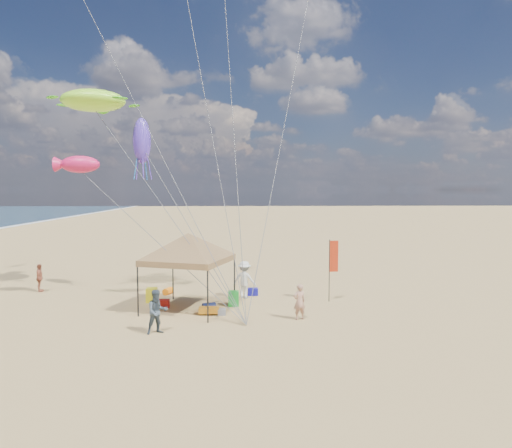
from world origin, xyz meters
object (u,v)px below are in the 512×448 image
(chair_green, at_px, (234,298))
(canopy_tent, at_px, (188,236))
(person_near_c, at_px, (244,280))
(cooler_blue, at_px, (253,292))
(person_near_a, at_px, (299,302))
(feather_flag, at_px, (333,260))
(chair_yellow, at_px, (152,295))
(beach_cart, at_px, (209,310))
(person_far_a, at_px, (40,278))
(person_near_b, at_px, (157,312))
(cooler_red, at_px, (164,304))

(chair_green, bearing_deg, canopy_tent, -161.61)
(person_near_c, bearing_deg, cooler_blue, -107.91)
(person_near_a, height_order, person_near_c, person_near_c)
(feather_flag, bearing_deg, chair_yellow, 178.46)
(beach_cart, relative_size, person_far_a, 0.59)
(feather_flag, bearing_deg, person_near_a, -123.51)
(person_near_b, bearing_deg, person_far_a, 108.36)
(person_near_c, bearing_deg, chair_green, 88.20)
(chair_green, distance_m, chair_yellow, 4.17)
(person_near_b, xyz_separation_m, person_far_a, (-7.69, 7.69, -0.10))
(cooler_red, xyz_separation_m, person_near_b, (0.39, -3.98, 0.67))
(cooler_red, bearing_deg, canopy_tent, -21.18)
(chair_yellow, xyz_separation_m, person_near_a, (6.90, -3.39, 0.42))
(feather_flag, height_order, beach_cart, feather_flag)
(person_near_c, bearing_deg, person_near_b, 76.78)
(feather_flag, distance_m, chair_green, 5.26)
(cooler_blue, distance_m, person_near_b, 7.49)
(cooler_blue, height_order, chair_yellow, chair_yellow)
(cooler_red, relative_size, person_far_a, 0.35)
(person_near_c, bearing_deg, canopy_tent, 58.33)
(feather_flag, bearing_deg, cooler_red, -173.96)
(cooler_blue, height_order, beach_cart, cooler_blue)
(cooler_red, distance_m, person_near_c, 4.31)
(chair_yellow, bearing_deg, person_far_a, 158.31)
(person_far_a, bearing_deg, chair_yellow, -130.03)
(chair_green, xyz_separation_m, person_near_a, (2.83, -2.49, 0.42))
(cooler_red, relative_size, beach_cart, 0.60)
(cooler_red, bearing_deg, chair_yellow, 124.28)
(beach_cart, distance_m, person_near_c, 3.54)
(chair_green, distance_m, person_near_c, 1.74)
(canopy_tent, distance_m, feather_flag, 7.25)
(beach_cart, xyz_separation_m, person_far_a, (-9.53, 5.02, 0.57))
(chair_green, relative_size, person_far_a, 0.46)
(cooler_red, xyz_separation_m, person_near_a, (6.14, -2.28, 0.58))
(feather_flag, distance_m, person_near_a, 4.00)
(cooler_red, bearing_deg, person_far_a, 153.03)
(canopy_tent, xyz_separation_m, cooler_red, (-1.24, 0.48, -3.25))
(beach_cart, relative_size, person_near_b, 0.52)
(person_near_b, bearing_deg, chair_green, 28.46)
(feather_flag, distance_m, person_far_a, 15.84)
(feather_flag, xyz_separation_m, beach_cart, (-6.00, -2.18, -1.87))
(person_near_a, xyz_separation_m, person_near_c, (-2.28, 4.02, 0.19))
(feather_flag, relative_size, beach_cart, 3.46)
(person_near_b, xyz_separation_m, person_near_c, (3.48, 5.72, 0.10))
(chair_yellow, bearing_deg, chair_green, -12.55)
(canopy_tent, relative_size, person_near_c, 3.30)
(cooler_red, xyz_separation_m, chair_green, (3.31, 0.21, 0.16))
(person_near_b, distance_m, person_far_a, 10.87)
(cooler_red, height_order, person_near_b, person_near_b)
(cooler_blue, relative_size, person_near_a, 0.35)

